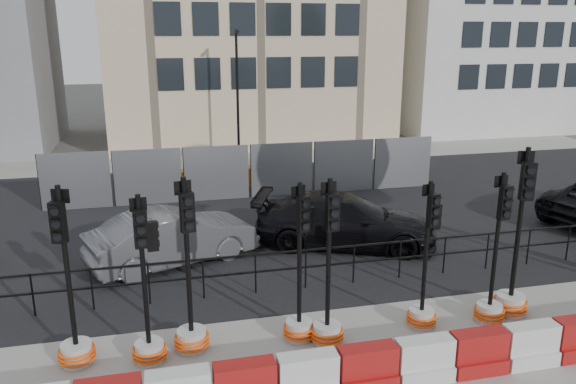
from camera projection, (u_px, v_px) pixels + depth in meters
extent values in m
plane|color=#51514C|center=(320.00, 312.00, 12.25)|extent=(120.00, 120.00, 0.00)
cube|color=black|center=(260.00, 214.00, 18.79)|extent=(40.00, 14.00, 0.03)
cube|color=gray|center=(226.00, 158.00, 27.21)|extent=(40.00, 4.00, 0.02)
cylinder|color=black|center=(33.00, 296.00, 11.89)|extent=(0.04, 0.04, 1.00)
cylinder|color=black|center=(92.00, 290.00, 12.16)|extent=(0.04, 0.04, 1.00)
cylinder|color=black|center=(149.00, 284.00, 12.43)|extent=(0.04, 0.04, 1.00)
cylinder|color=black|center=(203.00, 279.00, 12.70)|extent=(0.04, 0.04, 1.00)
cylinder|color=black|center=(256.00, 274.00, 12.96)|extent=(0.04, 0.04, 1.00)
cylinder|color=black|center=(306.00, 269.00, 13.23)|extent=(0.04, 0.04, 1.00)
cylinder|color=black|center=(354.00, 264.00, 13.50)|extent=(0.04, 0.04, 1.00)
cylinder|color=black|center=(400.00, 260.00, 13.77)|extent=(0.04, 0.04, 1.00)
cylinder|color=black|center=(444.00, 256.00, 14.03)|extent=(0.04, 0.04, 1.00)
cylinder|color=black|center=(487.00, 251.00, 14.30)|extent=(0.04, 0.04, 1.00)
cylinder|color=black|center=(528.00, 247.00, 14.57)|extent=(0.04, 0.04, 1.00)
cylinder|color=black|center=(568.00, 243.00, 14.84)|extent=(0.04, 0.04, 1.00)
cube|color=black|center=(306.00, 250.00, 13.10)|extent=(18.00, 0.04, 0.04)
cube|color=black|center=(306.00, 267.00, 13.22)|extent=(18.00, 0.04, 0.04)
cube|color=gray|center=(75.00, 181.00, 19.05)|extent=(2.30, 0.05, 2.00)
cylinder|color=black|center=(39.00, 183.00, 18.79)|extent=(0.05, 0.05, 2.00)
cube|color=gray|center=(148.00, 177.00, 19.59)|extent=(2.30, 0.05, 2.00)
cylinder|color=black|center=(114.00, 179.00, 19.33)|extent=(0.05, 0.05, 2.00)
cube|color=gray|center=(217.00, 173.00, 20.12)|extent=(2.30, 0.05, 2.00)
cylinder|color=black|center=(184.00, 175.00, 19.86)|extent=(0.05, 0.05, 2.00)
cube|color=gray|center=(282.00, 170.00, 20.66)|extent=(2.30, 0.05, 2.00)
cylinder|color=black|center=(251.00, 172.00, 20.40)|extent=(0.05, 0.05, 2.00)
cube|color=gray|center=(344.00, 166.00, 21.19)|extent=(2.30, 0.05, 2.00)
cylinder|color=black|center=(314.00, 168.00, 20.94)|extent=(0.05, 0.05, 2.00)
cube|color=gray|center=(402.00, 163.00, 21.73)|extent=(2.30, 0.05, 2.00)
cylinder|color=black|center=(375.00, 165.00, 21.47)|extent=(0.05, 0.05, 2.00)
cube|color=orange|center=(138.00, 184.00, 21.06)|extent=(1.00, 0.40, 0.80)
cube|color=orange|center=(192.00, 181.00, 21.51)|extent=(1.00, 0.40, 0.80)
cube|color=orange|center=(244.00, 178.00, 21.96)|extent=(1.00, 0.40, 0.80)
cube|color=orange|center=(293.00, 175.00, 22.40)|extent=(1.00, 0.40, 0.80)
cylinder|color=black|center=(238.00, 98.00, 25.56)|extent=(0.12, 0.12, 6.00)
cube|color=black|center=(237.00, 32.00, 24.53)|extent=(0.12, 0.50, 0.12)
cube|color=#AE0D1E|center=(245.00, 377.00, 9.01)|extent=(1.00, 0.35, 0.50)
cube|color=silver|center=(308.00, 368.00, 9.24)|extent=(1.00, 0.35, 0.50)
cube|color=#AE0D1E|center=(367.00, 380.00, 9.59)|extent=(1.00, 0.50, 0.30)
cube|color=#AE0D1E|center=(367.00, 360.00, 9.48)|extent=(1.00, 0.35, 0.50)
cube|color=silver|center=(423.00, 372.00, 9.82)|extent=(1.00, 0.50, 0.30)
cube|color=silver|center=(424.00, 352.00, 9.71)|extent=(1.00, 0.35, 0.50)
cube|color=#AE0D1E|center=(477.00, 364.00, 10.05)|extent=(1.00, 0.50, 0.30)
cube|color=#AE0D1E|center=(479.00, 344.00, 9.94)|extent=(1.00, 0.35, 0.50)
cube|color=silver|center=(528.00, 357.00, 10.29)|extent=(1.00, 0.50, 0.30)
cube|color=silver|center=(531.00, 337.00, 10.18)|extent=(1.00, 0.35, 0.50)
cylinder|color=beige|center=(77.00, 353.00, 10.29)|extent=(0.56, 0.56, 0.41)
torus|color=#FF540D|center=(77.00, 357.00, 10.31)|extent=(0.67, 0.67, 0.05)
torus|color=#FF540D|center=(77.00, 353.00, 10.29)|extent=(0.67, 0.67, 0.05)
torus|color=#FF540D|center=(77.00, 349.00, 10.27)|extent=(0.67, 0.67, 0.05)
cylinder|color=black|center=(67.00, 270.00, 9.83)|extent=(0.09, 0.09, 3.10)
cube|color=black|center=(58.00, 223.00, 9.46)|extent=(0.28, 0.21, 0.72)
cylinder|color=black|center=(58.00, 237.00, 9.44)|extent=(0.16, 0.09, 0.16)
cylinder|color=black|center=(56.00, 224.00, 9.38)|extent=(0.16, 0.09, 0.16)
cylinder|color=black|center=(55.00, 211.00, 9.32)|extent=(0.16, 0.09, 0.16)
cube|color=black|center=(60.00, 196.00, 9.53)|extent=(0.31, 0.11, 0.25)
cylinder|color=beige|center=(150.00, 352.00, 10.37)|extent=(0.53, 0.53, 0.39)
torus|color=#FF540D|center=(150.00, 355.00, 10.39)|extent=(0.64, 0.64, 0.05)
torus|color=#FF540D|center=(150.00, 352.00, 10.37)|extent=(0.64, 0.64, 0.05)
torus|color=#FF540D|center=(149.00, 348.00, 10.34)|extent=(0.64, 0.64, 0.05)
cylinder|color=black|center=(144.00, 274.00, 9.94)|extent=(0.09, 0.09, 2.94)
cube|color=black|center=(141.00, 229.00, 9.59)|extent=(0.25, 0.16, 0.69)
cylinder|color=black|center=(142.00, 242.00, 9.58)|extent=(0.15, 0.06, 0.15)
cylinder|color=black|center=(141.00, 230.00, 9.52)|extent=(0.15, 0.06, 0.15)
cylinder|color=black|center=(140.00, 218.00, 9.46)|extent=(0.15, 0.06, 0.15)
cube|color=black|center=(138.00, 204.00, 9.64)|extent=(0.30, 0.06, 0.23)
cube|color=black|center=(152.00, 236.00, 9.81)|extent=(0.21, 0.15, 0.54)
cylinder|color=beige|center=(192.00, 340.00, 10.75)|extent=(0.56, 0.56, 0.42)
torus|color=#FF540D|center=(192.00, 343.00, 10.77)|extent=(0.68, 0.68, 0.05)
torus|color=#FF540D|center=(192.00, 340.00, 10.75)|extent=(0.68, 0.68, 0.05)
torus|color=#FF540D|center=(192.00, 336.00, 10.73)|extent=(0.68, 0.68, 0.05)
cylinder|color=black|center=(188.00, 259.00, 10.29)|extent=(0.09, 0.09, 3.12)
cube|color=black|center=(187.00, 213.00, 9.93)|extent=(0.28, 0.21, 0.73)
cylinder|color=black|center=(189.00, 226.00, 9.92)|extent=(0.16, 0.09, 0.16)
cylinder|color=black|center=(189.00, 214.00, 9.86)|extent=(0.16, 0.09, 0.16)
cylinder|color=black|center=(188.00, 201.00, 9.80)|extent=(0.16, 0.09, 0.16)
cube|color=black|center=(183.00, 187.00, 9.97)|extent=(0.31, 0.11, 0.25)
cylinder|color=beige|center=(299.00, 330.00, 11.13)|extent=(0.53, 0.53, 0.39)
torus|color=#FF540D|center=(299.00, 333.00, 11.15)|extent=(0.64, 0.64, 0.05)
torus|color=#FF540D|center=(299.00, 330.00, 11.13)|extent=(0.64, 0.64, 0.05)
torus|color=#FF540D|center=(299.00, 326.00, 11.10)|extent=(0.64, 0.64, 0.05)
cylinder|color=black|center=(300.00, 257.00, 10.70)|extent=(0.09, 0.09, 2.94)
cube|color=black|center=(303.00, 214.00, 10.36)|extent=(0.27, 0.20, 0.69)
cylinder|color=black|center=(306.00, 227.00, 10.35)|extent=(0.15, 0.09, 0.15)
cylinder|color=black|center=(306.00, 215.00, 10.29)|extent=(0.15, 0.09, 0.15)
cylinder|color=black|center=(306.00, 204.00, 10.23)|extent=(0.15, 0.09, 0.15)
cube|color=black|center=(298.00, 192.00, 10.39)|extent=(0.29, 0.12, 0.23)
cube|color=black|center=(308.00, 221.00, 10.61)|extent=(0.23, 0.18, 0.54)
cylinder|color=beige|center=(327.00, 333.00, 10.98)|extent=(0.55, 0.55, 0.41)
torus|color=#FF540D|center=(327.00, 337.00, 11.00)|extent=(0.66, 0.66, 0.05)
torus|color=#FF540D|center=(327.00, 333.00, 10.98)|extent=(0.66, 0.66, 0.05)
torus|color=#FF540D|center=(327.00, 330.00, 10.96)|extent=(0.66, 0.66, 0.05)
cylinder|color=black|center=(329.00, 257.00, 10.53)|extent=(0.09, 0.09, 3.04)
cube|color=black|center=(332.00, 212.00, 10.17)|extent=(0.26, 0.17, 0.71)
cylinder|color=black|center=(334.00, 225.00, 10.16)|extent=(0.16, 0.07, 0.15)
cylinder|color=black|center=(334.00, 214.00, 10.10)|extent=(0.16, 0.07, 0.15)
cylinder|color=black|center=(335.00, 202.00, 10.04)|extent=(0.16, 0.07, 0.15)
cube|color=black|center=(329.00, 188.00, 10.23)|extent=(0.31, 0.07, 0.24)
cylinder|color=beige|center=(421.00, 318.00, 11.62)|extent=(0.51, 0.51, 0.38)
torus|color=#FF540D|center=(421.00, 321.00, 11.64)|extent=(0.62, 0.62, 0.05)
torus|color=#FF540D|center=(421.00, 318.00, 11.62)|extent=(0.62, 0.62, 0.05)
torus|color=#FF540D|center=(421.00, 314.00, 11.60)|extent=(0.62, 0.62, 0.05)
cylinder|color=black|center=(426.00, 249.00, 11.20)|extent=(0.09, 0.09, 2.84)
cube|color=black|center=(433.00, 210.00, 10.87)|extent=(0.25, 0.19, 0.66)
cylinder|color=black|center=(435.00, 222.00, 10.86)|extent=(0.15, 0.08, 0.14)
cylinder|color=black|center=(436.00, 212.00, 10.81)|extent=(0.15, 0.08, 0.14)
cylinder|color=black|center=(437.00, 201.00, 10.75)|extent=(0.15, 0.08, 0.14)
cube|color=black|center=(428.00, 190.00, 10.91)|extent=(0.28, 0.10, 0.23)
cube|color=black|center=(436.00, 217.00, 11.10)|extent=(0.21, 0.17, 0.52)
cylinder|color=beige|center=(489.00, 313.00, 11.81)|extent=(0.53, 0.53, 0.39)
torus|color=#FF540D|center=(489.00, 316.00, 11.83)|extent=(0.64, 0.64, 0.05)
torus|color=#FF540D|center=(489.00, 313.00, 11.81)|extent=(0.64, 0.64, 0.05)
torus|color=#FF540D|center=(489.00, 309.00, 11.79)|extent=(0.64, 0.64, 0.05)
cylinder|color=black|center=(497.00, 243.00, 11.38)|extent=(0.09, 0.09, 2.95)
cube|color=black|center=(505.00, 203.00, 11.03)|extent=(0.25, 0.15, 0.69)
cylinder|color=black|center=(506.00, 214.00, 11.01)|extent=(0.15, 0.06, 0.15)
cylinder|color=black|center=(508.00, 204.00, 10.95)|extent=(0.15, 0.06, 0.15)
cylinder|color=black|center=(509.00, 193.00, 10.89)|extent=(0.15, 0.06, 0.15)
cube|color=black|center=(501.00, 181.00, 11.08)|extent=(0.30, 0.05, 0.24)
cylinder|color=beige|center=(510.00, 304.00, 12.12)|extent=(0.60, 0.60, 0.45)
torus|color=#FF540D|center=(509.00, 308.00, 12.14)|extent=(0.72, 0.72, 0.06)
torus|color=#FF540D|center=(510.00, 304.00, 12.12)|extent=(0.72, 0.72, 0.06)
torus|color=#FF540D|center=(510.00, 300.00, 12.09)|extent=(0.72, 0.72, 0.06)
cylinder|color=black|center=(519.00, 226.00, 11.63)|extent=(0.10, 0.10, 3.34)
cube|color=black|center=(528.00, 181.00, 11.22)|extent=(0.29, 0.21, 0.78)
cylinder|color=black|center=(528.00, 194.00, 11.20)|extent=(0.18, 0.09, 0.17)
cylinder|color=black|center=(530.00, 182.00, 11.14)|extent=(0.18, 0.09, 0.17)
cylinder|color=black|center=(531.00, 170.00, 11.07)|extent=(0.18, 0.09, 0.17)
cube|color=black|center=(526.00, 157.00, 11.29)|extent=(0.33, 0.10, 0.27)
imported|color=#55555B|center=(173.00, 237.00, 14.66)|extent=(4.48, 5.44, 1.45)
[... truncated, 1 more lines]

